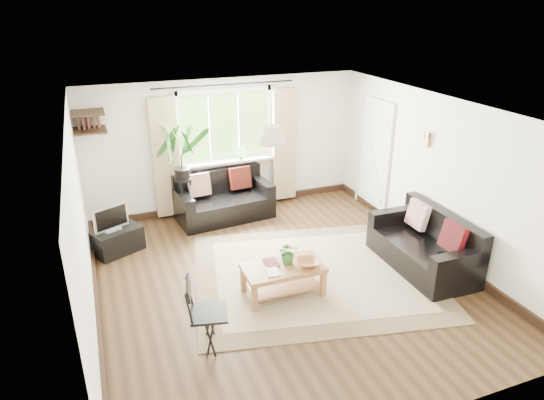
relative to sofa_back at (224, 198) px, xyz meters
name	(u,v)px	position (x,y,z in m)	size (l,w,h in m)	color
floor	(282,279)	(0.19, -2.27, -0.39)	(5.50, 5.50, 0.00)	black
ceiling	(284,110)	(0.19, -2.27, 2.01)	(5.50, 5.50, 0.00)	white
wall_back	(225,145)	(0.19, 0.48, 0.81)	(5.00, 0.02, 2.40)	white
wall_front	(408,320)	(0.19, -5.02, 0.81)	(5.00, 0.02, 2.40)	white
wall_left	(81,231)	(-2.31, -2.27, 0.81)	(0.02, 5.50, 2.40)	white
wall_right	(438,177)	(2.69, -2.27, 0.81)	(0.02, 5.50, 2.40)	white
rug	(314,274)	(0.66, -2.34, -0.38)	(3.35, 2.87, 0.02)	beige
window	(225,127)	(0.19, 0.44, 1.16)	(2.50, 0.16, 2.16)	white
door	(374,158)	(2.66, -0.57, 0.61)	(0.06, 0.96, 2.06)	silver
corner_shelf	(88,122)	(-2.06, 0.23, 1.50)	(0.50, 0.50, 0.34)	black
pendant_lamp	(272,130)	(0.19, -1.87, 1.66)	(0.36, 0.36, 0.54)	beige
wall_sconce	(426,137)	(2.62, -1.97, 1.35)	(0.12, 0.12, 0.28)	beige
sofa_back	(224,198)	(0.00, 0.00, 0.00)	(1.66, 0.83, 0.78)	black
sofa_right	(423,243)	(2.21, -2.71, 0.00)	(0.84, 1.68, 0.79)	black
coffee_table	(283,280)	(0.06, -2.63, -0.18)	(1.05, 0.58, 0.43)	brown
table_plant	(289,253)	(0.15, -2.58, 0.19)	(0.27, 0.24, 0.30)	#2D5F26
bowl	(308,263)	(0.36, -2.73, 0.08)	(0.30, 0.30, 0.07)	#9C6435
book_a	(266,273)	(-0.21, -2.72, 0.05)	(0.17, 0.23, 0.02)	silver
book_b	(265,264)	(-0.15, -2.51, 0.05)	(0.17, 0.24, 0.02)	maroon
tv_stand	(118,241)	(-1.89, -0.64, -0.20)	(0.72, 0.41, 0.39)	black
tv	(111,218)	(-1.95, -0.64, 0.21)	(0.55, 0.18, 0.42)	#A5A5AA
palm_stand	(183,175)	(-0.69, 0.07, 0.49)	(0.68, 0.68, 1.76)	black
folding_chair	(209,314)	(-1.11, -3.30, 0.04)	(0.45, 0.45, 0.86)	black
sill_plant	(241,153)	(0.44, 0.36, 0.67)	(0.14, 0.10, 0.27)	#2D6023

